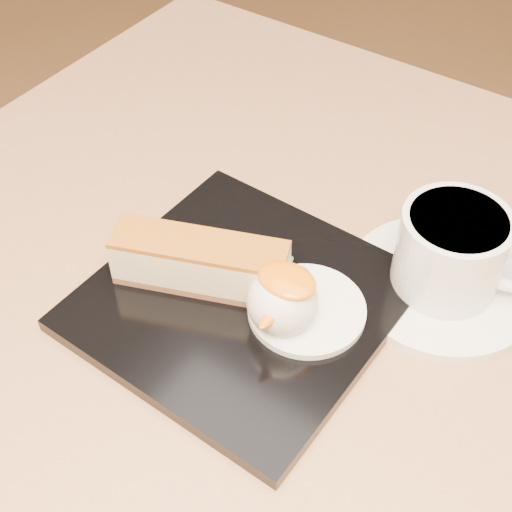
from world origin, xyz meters
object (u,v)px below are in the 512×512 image
Objects in this scene: dessert_plate at (242,301)px; saucer at (441,284)px; cheesecake at (200,262)px; ice_cream_scoop at (282,301)px; table at (274,432)px; coffee_cup at (454,250)px.

saucer is (0.12, 0.11, -0.00)m from dessert_plate.
cheesecake is (-0.04, -0.00, 0.03)m from dessert_plate.
ice_cream_scoop is at bearing -21.00° from cheesecake.
ice_cream_scoop is 0.35× the size of saucer.
table is 0.24m from coffee_cup.
dessert_plate is at bearing -139.08° from saucer.
saucer is at bearing 14.18° from cheesecake.
cheesecake is 1.25× the size of coffee_cup.
ice_cream_scoop is (0.08, 0.00, 0.00)m from cheesecake.
table is at bearing -3.87° from dessert_plate.
dessert_plate is at bearing -150.23° from coffee_cup.
saucer is 1.35× the size of coffee_cup.
ice_cream_scoop is 0.14m from coffee_cup.
saucer is (0.09, 0.11, 0.16)m from table.
ice_cream_scoop reaches higher than dessert_plate.
cheesecake is 2.64× the size of ice_cream_scoop.
cheesecake reaches higher than dessert_plate.
cheesecake is at bearing -180.00° from ice_cream_scoop.
cheesecake is 0.19m from saucer.
saucer reaches higher than table.
coffee_cup is (0.09, 0.11, 0.20)m from table.
ice_cream_scoop is at bearing -31.75° from table.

